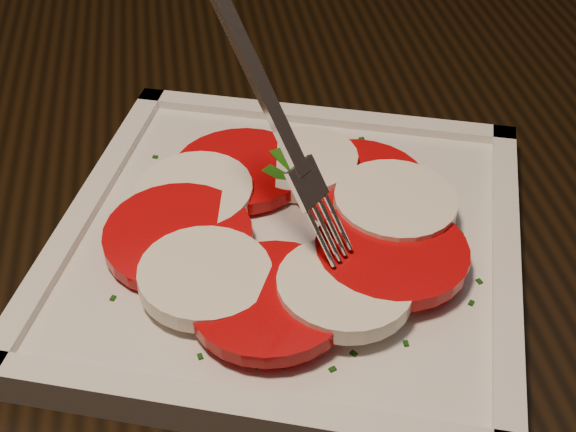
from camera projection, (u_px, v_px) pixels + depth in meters
The scene contains 5 objects.
table at pixel (333, 313), 0.57m from camera, with size 1.24×0.86×0.75m.
chair at pixel (79, 8), 1.21m from camera, with size 0.46×0.46×0.93m.
plate at pixel (288, 245), 0.47m from camera, with size 0.26×0.26×0.01m, color silver.
caprese_salad at pixel (288, 223), 0.46m from camera, with size 0.21×0.22×0.02m.
fork at pixel (248, 92), 0.40m from camera, with size 0.04×0.10×0.16m, color white, non-canonical shape.
Camera 1 is at (-0.08, -0.60, 1.08)m, focal length 50.00 mm.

